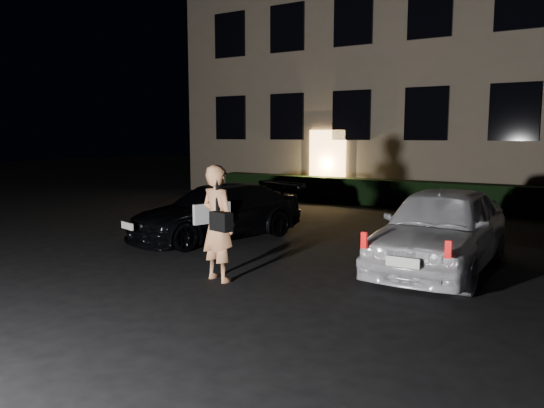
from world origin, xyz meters
The scene contains 6 objects.
ground centered at (0.00, 0.00, 0.00)m, with size 80.00×80.00×0.00m, color black.
building centered at (0.00, 14.99, 6.00)m, with size 20.00×8.11×12.00m.
hedge centered at (0.00, 10.50, 0.42)m, with size 15.00×0.70×0.85m, color black.
sedan centered at (-2.36, 3.04, 0.61)m, with size 2.84×4.52×1.22m.
hatch centered at (2.64, 2.91, 0.72)m, with size 1.73×4.26×1.45m.
man centered at (-0.18, 0.28, 0.93)m, with size 0.78×0.59×1.86m.
Camera 1 is at (4.95, -6.30, 2.32)m, focal length 35.00 mm.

